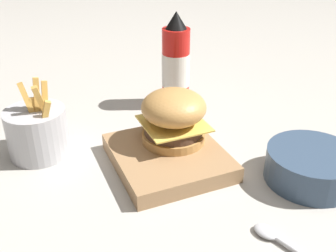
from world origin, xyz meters
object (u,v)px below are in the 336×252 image
(ketchup_bottle, at_px, (176,65))
(fries_basket, at_px, (38,131))
(serving_board, at_px, (168,157))
(burger, at_px, (174,116))
(spoon, at_px, (286,245))
(side_bowl, at_px, (312,165))

(ketchup_bottle, xyz_separation_m, fries_basket, (-0.10, 0.33, -0.05))
(serving_board, xyz_separation_m, ketchup_bottle, (0.23, -0.12, 0.08))
(serving_board, distance_m, burger, 0.08)
(burger, relative_size, fries_basket, 0.78)
(ketchup_bottle, relative_size, spoon, 1.30)
(fries_basket, bearing_deg, burger, -113.13)
(side_bowl, xyz_separation_m, spoon, (-0.11, 0.14, -0.02))
(serving_board, height_order, fries_basket, fries_basket)
(serving_board, bearing_deg, side_bowl, -124.20)
(serving_board, height_order, side_bowl, side_bowl)
(burger, xyz_separation_m, ketchup_bottle, (0.20, -0.10, 0.02))
(burger, distance_m, ketchup_bottle, 0.23)
(side_bowl, bearing_deg, burger, 47.02)
(spoon, bearing_deg, burger, -8.92)
(ketchup_bottle, bearing_deg, burger, 154.91)
(side_bowl, relative_size, spoon, 0.91)
(burger, distance_m, spoon, 0.30)
(serving_board, relative_size, fries_basket, 1.37)
(burger, height_order, ketchup_bottle, ketchup_bottle)
(ketchup_bottle, distance_m, fries_basket, 0.35)
(ketchup_bottle, relative_size, fries_basket, 1.45)
(burger, height_order, fries_basket, fries_basket)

